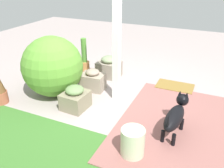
# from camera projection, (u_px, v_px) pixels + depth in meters

# --- Properties ---
(ground_plane) EXTENTS (12.00, 12.00, 0.00)m
(ground_plane) POSITION_uv_depth(u_px,v_px,m) (123.00, 101.00, 4.20)
(ground_plane) COLOR #A29390
(brick_path) EXTENTS (1.80, 2.40, 0.02)m
(brick_path) POSITION_uv_depth(u_px,v_px,m) (181.00, 127.00, 3.49)
(brick_path) COLOR #925B55
(brick_path) RESTS_ON ground
(porch_pillar) EXTENTS (0.11, 0.11, 2.58)m
(porch_pillar) POSITION_uv_depth(u_px,v_px,m) (117.00, 26.00, 3.73)
(porch_pillar) COLOR white
(porch_pillar) RESTS_ON ground
(stone_planter_nearest) EXTENTS (0.49, 0.39, 0.46)m
(stone_planter_nearest) POSITION_uv_depth(u_px,v_px,m) (109.00, 67.00, 5.04)
(stone_planter_nearest) COLOR gray
(stone_planter_nearest) RESTS_ON ground
(stone_planter_near) EXTENTS (0.47, 0.36, 0.42)m
(stone_planter_near) POSITION_uv_depth(u_px,v_px,m) (93.00, 80.00, 4.51)
(stone_planter_near) COLOR gray
(stone_planter_near) RESTS_ON ground
(stone_planter_mid) EXTENTS (0.40, 0.44, 0.41)m
(stone_planter_mid) POSITION_uv_depth(u_px,v_px,m) (75.00, 98.00, 3.90)
(stone_planter_mid) COLOR gray
(stone_planter_mid) RESTS_ON ground
(round_shrub) EXTENTS (1.08, 1.08, 1.08)m
(round_shrub) POSITION_uv_depth(u_px,v_px,m) (53.00, 66.00, 4.20)
(round_shrub) COLOR #5A9733
(round_shrub) RESTS_ON ground
(terracotta_pot_broad) EXTENTS (0.42, 0.42, 0.47)m
(terracotta_pot_broad) POSITION_uv_depth(u_px,v_px,m) (51.00, 61.00, 5.18)
(terracotta_pot_broad) COLOR #C66948
(terracotta_pot_broad) RESTS_ON ground
(terracotta_pot_tall) EXTENTS (0.21, 0.21, 0.76)m
(terracotta_pot_tall) POSITION_uv_depth(u_px,v_px,m) (84.00, 60.00, 5.28)
(terracotta_pot_tall) COLOR #B87942
(terracotta_pot_tall) RESTS_ON ground
(dog) EXTENTS (0.27, 0.78, 0.53)m
(dog) POSITION_uv_depth(u_px,v_px,m) (175.00, 115.00, 3.22)
(dog) COLOR black
(dog) RESTS_ON ground
(ceramic_urn) EXTENTS (0.30, 0.30, 0.38)m
(ceramic_urn) POSITION_uv_depth(u_px,v_px,m) (133.00, 143.00, 2.91)
(ceramic_urn) COLOR beige
(ceramic_urn) RESTS_ON ground
(doormat) EXTENTS (0.71, 0.44, 0.03)m
(doormat) POSITION_uv_depth(u_px,v_px,m) (175.00, 86.00, 4.67)
(doormat) COLOR olive
(doormat) RESTS_ON ground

